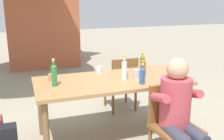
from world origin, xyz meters
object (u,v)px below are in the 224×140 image
Objects in this scene: bottle_amber at (143,67)px; person_in_white_shirt at (179,110)px; dining_table at (112,86)px; bottle_blue at (142,75)px; bottle_green at (54,74)px; cup_glass at (126,73)px; bottle_olive at (142,62)px; cup_steel at (136,74)px; brick_kiosk at (41,13)px; chair_far_right at (122,81)px; cup_white at (99,69)px; chair_near_right at (172,121)px; cup_terracotta at (52,77)px; bottle_clear at (124,69)px.

person_in_white_shirt is at bearing -90.40° from bottle_amber.
bottle_blue is at bearing -45.69° from dining_table.
cup_glass is at bearing 4.53° from bottle_green.
bottle_olive reaches higher than bottle_blue.
cup_steel is 4.53m from brick_kiosk.
chair_far_right is at bearing -76.65° from brick_kiosk.
bottle_olive is at bearing 54.84° from cup_steel.
cup_white is at bearing 128.56° from cup_glass.
bottle_green is (-1.11, 0.72, 0.42)m from chair_near_right.
cup_steel is 0.04× the size of brick_kiosk.
chair_near_right is 0.34× the size of brick_kiosk.
bottle_amber is 1.15m from cup_terracotta.
person_in_white_shirt is 11.75× the size of cup_glass.
brick_kiosk is (-0.86, 5.22, 0.70)m from person_in_white_shirt.
cup_white is at bearing -142.88° from chair_far_right.
brick_kiosk reaches higher than chair_far_right.
cup_terracotta is at bearing 169.71° from bottle_amber.
dining_table is at bearing -152.34° from bottle_olive.
cup_white is (-0.60, 0.09, -0.07)m from bottle_olive.
brick_kiosk is at bearing 99.38° from person_in_white_shirt.
bottle_olive is (0.12, -0.45, 0.39)m from chair_far_right.
cup_terracotta is at bearing 163.24° from dining_table.
chair_far_right is at bearing 72.11° from cup_glass.
dining_table is 4.44m from brick_kiosk.
dining_table is at bearing 1.57° from bottle_green.
bottle_clear reaches higher than cup_steel.
bottle_clear is at bearing -66.17° from cup_white.
cup_glass is at bearing -51.44° from cup_white.
brick_kiosk is (0.26, 4.16, 0.54)m from cup_terracotta.
bottle_amber is (0.43, 0.01, 0.21)m from dining_table.
bottle_olive reaches higher than chair_far_right.
bottle_olive is 0.43m from cup_steel.
dining_table is 0.34m from cup_steel.
dining_table is 0.47m from bottle_amber.
bottle_amber is 0.61m from cup_white.
chair_near_right is 1.47m from chair_far_right.
cup_terracotta is 1.04m from cup_steel.
brick_kiosk is at bearing 98.46° from cup_glass.
bottle_blue is (-0.27, -0.57, -0.00)m from bottle_olive.
cup_terracotta is at bearing 162.05° from bottle_clear.
person_in_white_shirt is at bearing -81.23° from cup_steel.
bottle_olive is at bearing 64.50° from bottle_blue.
person_in_white_shirt is 4.82× the size of bottle_blue.
chair_far_right reaches higher than cup_white.
chair_near_right is 10.75× the size of cup_terracotta.
bottle_clear is 0.12× the size of brick_kiosk.
brick_kiosk is at bearing 99.48° from chair_near_right.
dining_table is at bearing 156.22° from bottle_clear.
bottle_blue is (-0.15, -0.29, -0.01)m from bottle_amber.
chair_near_right is 0.74× the size of person_in_white_shirt.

